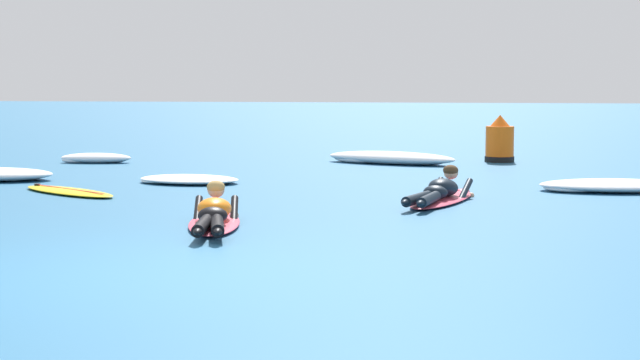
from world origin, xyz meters
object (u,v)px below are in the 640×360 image
at_px(surfer_far, 440,193).
at_px(drifting_surfboard, 68,191).
at_px(surfer_near, 214,215).
at_px(channel_marker_buoy, 500,143).

xyz_separation_m(surfer_far, drifting_surfboard, (-5.61, 0.16, -0.10)).
xyz_separation_m(surfer_near, surfer_far, (2.47, 2.77, -0.01)).
height_order(surfer_near, channel_marker_buoy, channel_marker_buoy).
xyz_separation_m(drifting_surfboard, channel_marker_buoy, (6.45, 7.04, 0.36)).
xyz_separation_m(surfer_near, channel_marker_buoy, (3.32, 9.97, 0.25)).
height_order(surfer_near, drifting_surfboard, surfer_near).
distance_m(drifting_surfboard, channel_marker_buoy, 9.56).
distance_m(surfer_far, drifting_surfboard, 5.61).
bearing_deg(surfer_far, channel_marker_buoy, 83.28).
relative_size(surfer_far, channel_marker_buoy, 2.61).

